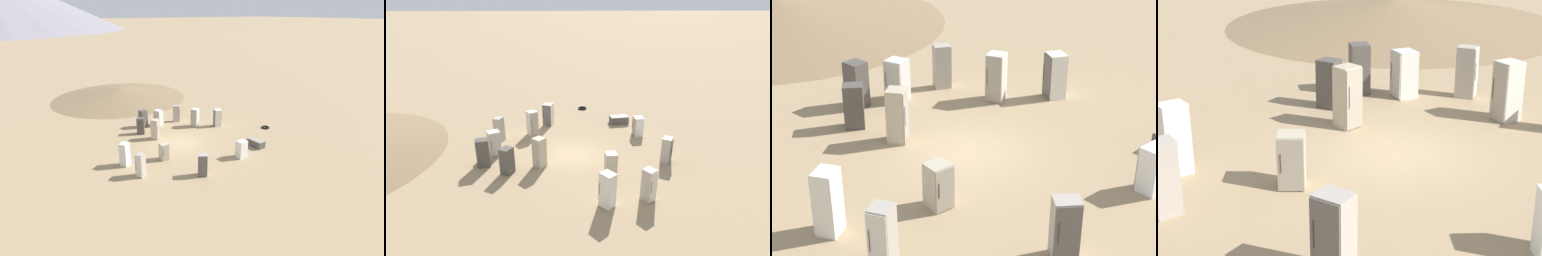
% 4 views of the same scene
% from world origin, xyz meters
% --- Properties ---
extents(ground_plane, '(1000.00, 1000.00, 0.00)m').
position_xyz_m(ground_plane, '(0.00, 0.00, 0.00)').
color(ground_plane, '#9E8460').
extents(dirt_mound, '(18.25, 18.25, 1.43)m').
position_xyz_m(dirt_mound, '(0.65, 18.03, 0.71)').
color(dirt_mound, '#7F6647').
rests_on(dirt_mound, ground_plane).
extents(discarded_fridge_0, '(0.80, 0.90, 1.82)m').
position_xyz_m(discarded_fridge_0, '(-1.15, 5.67, 0.91)').
color(discarded_fridge_0, '#4C4742').
rests_on(discarded_fridge_0, ground_plane).
extents(discarded_fridge_1, '(0.68, 0.71, 1.40)m').
position_xyz_m(discarded_fridge_1, '(-2.72, -2.14, 0.70)').
color(discarded_fridge_1, '#B2A88E').
rests_on(discarded_fridge_1, ground_plane).
extents(discarded_fridge_2, '(0.89, 0.87, 1.70)m').
position_xyz_m(discarded_fridge_2, '(-1.50, -5.98, 0.85)').
color(discarded_fridge_2, '#A89E93').
rests_on(discarded_fridge_2, ground_plane).
extents(discarded_fridge_3, '(0.84, 0.76, 1.83)m').
position_xyz_m(discarded_fridge_3, '(2.63, 5.29, 0.91)').
color(discarded_fridge_3, '#A89E93').
rests_on(discarded_fridge_3, ground_plane).
extents(discarded_fridge_4, '(0.94, 0.95, 1.83)m').
position_xyz_m(discarded_fridge_4, '(5.62, 1.73, 0.91)').
color(discarded_fridge_4, silver).
rests_on(discarded_fridge_4, ground_plane).
extents(discarded_fridge_5, '(0.99, 0.97, 1.93)m').
position_xyz_m(discarded_fridge_5, '(3.56, 2.91, 0.96)').
color(discarded_fridge_5, beige).
rests_on(discarded_fridge_5, ground_plane).
extents(discarded_fridge_6, '(0.92, 0.92, 1.95)m').
position_xyz_m(discarded_fridge_6, '(-1.47, 2.13, 0.97)').
color(discarded_fridge_6, '#B2A88E').
rests_on(discarded_fridge_6, ground_plane).
extents(discarded_fridge_7, '(0.82, 0.80, 1.80)m').
position_xyz_m(discarded_fridge_7, '(-5.43, -3.64, 0.90)').
color(discarded_fridge_7, '#A89E93').
rests_on(discarded_fridge_7, ground_plane).
extents(discarded_fridge_8, '(0.82, 0.75, 1.48)m').
position_xyz_m(discarded_fridge_8, '(2.90, -5.26, 0.74)').
color(discarded_fridge_8, white).
rests_on(discarded_fridge_8, ground_plane).
extents(discarded_fridge_10, '(0.99, 1.00, 1.67)m').
position_xyz_m(discarded_fridge_10, '(0.44, 5.27, 0.84)').
color(discarded_fridge_10, silver).
rests_on(discarded_fridge_10, ground_plane).
extents(discarded_fridge_11, '(0.91, 0.90, 1.91)m').
position_xyz_m(discarded_fridge_11, '(-5.81, -1.41, 0.95)').
color(discarded_fridge_11, silver).
rests_on(discarded_fridge_11, ground_plane).
extents(discarded_fridge_12, '(0.92, 0.90, 1.65)m').
position_xyz_m(discarded_fridge_12, '(-2.12, 4.06, 0.83)').
color(discarded_fridge_12, '#4C4742').
rests_on(discarded_fridge_12, ground_plane).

